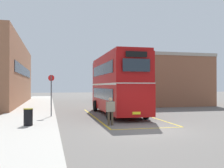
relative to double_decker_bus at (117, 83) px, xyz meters
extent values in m
plane|color=#66605B|center=(-0.36, 6.92, -2.51)|extent=(135.60, 135.60, 0.00)
cube|color=#B2ADA3|center=(-6.86, 9.32, -2.44)|extent=(4.00, 57.60, 0.14)
cube|color=#232D38|center=(-8.43, 14.19, 1.67)|extent=(0.06, 18.65, 1.10)
cube|color=brown|center=(9.18, 11.64, 0.32)|extent=(8.07, 12.04, 5.67)
cube|color=#232D38|center=(5.11, 11.64, 0.61)|extent=(0.06, 9.15, 1.10)
cube|color=#A89E8E|center=(9.18, 11.64, 3.34)|extent=(8.19, 12.16, 0.36)
cylinder|color=black|center=(-1.26, 3.12, -2.01)|extent=(0.30, 1.00, 1.00)
cylinder|color=black|center=(1.36, 3.08, -2.01)|extent=(0.30, 1.00, 1.00)
cylinder|color=black|center=(-1.36, -3.08, -2.01)|extent=(0.30, 1.00, 1.00)
cylinder|color=black|center=(1.26, -3.12, -2.01)|extent=(0.30, 1.00, 1.00)
cube|color=#A80F0F|center=(0.00, 0.00, -1.11)|extent=(2.70, 10.04, 2.10)
cube|color=#A80F0F|center=(0.00, 0.00, 0.99)|extent=(2.70, 9.84, 2.10)
cube|color=#A80F0F|center=(0.00, 0.00, 2.14)|extent=(2.59, 9.74, 0.20)
cube|color=silver|center=(0.00, 0.00, -0.06)|extent=(2.73, 9.94, 0.14)
cube|color=#232D38|center=(-1.29, 0.02, -0.81)|extent=(0.16, 8.20, 0.84)
cube|color=#232D38|center=(-1.29, 0.02, 1.09)|extent=(0.16, 8.20, 0.84)
cube|color=#232D38|center=(1.29, -0.02, -0.81)|extent=(0.16, 8.20, 0.84)
cube|color=#232D38|center=(1.29, -0.02, 1.09)|extent=(0.16, 8.20, 0.84)
cube|color=#232D38|center=(-0.08, -5.02, 1.09)|extent=(1.78, 0.07, 0.80)
cube|color=black|center=(-0.08, -5.02, 1.77)|extent=(1.40, 0.06, 0.36)
cube|color=#232D38|center=(0.08, 5.02, -0.71)|extent=(2.03, 0.07, 1.00)
cube|color=yellow|center=(-0.08, -5.02, -1.88)|extent=(0.52, 0.04, 0.16)
cylinder|color=black|center=(2.59, 22.28, -2.05)|extent=(0.34, 0.94, 0.92)
cylinder|color=black|center=(5.00, 22.07, -2.05)|extent=(0.34, 0.94, 0.92)
cylinder|color=black|center=(2.09, 16.37, -2.05)|extent=(0.34, 0.94, 0.92)
cylinder|color=black|center=(4.50, 16.16, -2.05)|extent=(0.34, 0.94, 0.92)
cube|color=navy|center=(3.54, 19.22, -0.91)|extent=(3.16, 10.04, 2.60)
cube|color=silver|center=(3.54, 19.22, 0.45)|extent=(2.99, 9.64, 0.12)
cube|color=#232D38|center=(2.36, 19.32, -0.56)|extent=(0.69, 7.88, 0.96)
cube|color=#232D38|center=(4.73, 19.12, -0.56)|extent=(0.69, 7.88, 0.96)
cube|color=#232D38|center=(3.96, 24.16, -0.61)|extent=(1.87, 0.20, 1.10)
cylinder|color=#473828|center=(-1.73, -5.43, -2.12)|extent=(0.14, 0.14, 0.80)
cylinder|color=#473828|center=(-1.94, -5.44, -2.12)|extent=(0.14, 0.14, 0.80)
cube|color=gray|center=(-1.83, -5.44, -1.42)|extent=(0.47, 0.24, 0.60)
cylinder|color=gray|center=(-1.60, -5.43, -1.39)|extent=(0.09, 0.09, 0.57)
cylinder|color=gray|center=(-2.07, -5.45, -1.39)|extent=(0.09, 0.09, 0.57)
sphere|color=tan|center=(-1.83, -5.46, -0.98)|extent=(0.22, 0.22, 0.22)
cylinder|color=black|center=(-6.44, -5.38, -1.93)|extent=(0.49, 0.49, 0.90)
cylinder|color=olive|center=(-6.44, -5.38, -1.46)|extent=(0.51, 0.51, 0.04)
cylinder|color=#4C4C51|center=(-5.19, -1.14, -0.91)|extent=(0.08, 0.08, 2.93)
cylinder|color=red|center=(-5.19, -1.14, 0.37)|extent=(0.44, 0.08, 0.44)
cube|color=gold|center=(-2.07, -0.97, -2.51)|extent=(0.31, 12.00, 0.01)
cube|color=gold|center=(2.07, -1.03, -2.51)|extent=(0.31, 12.00, 0.01)
cube|color=gold|center=(-0.10, -7.00, -2.51)|extent=(4.26, 0.19, 0.01)
camera|label=1|loc=(-5.30, -20.20, -0.22)|focal=41.50mm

